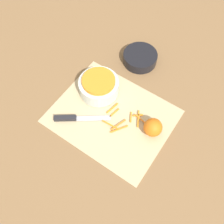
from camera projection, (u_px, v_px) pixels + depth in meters
The scene contains 7 objects.
ground_plane at pixel (112, 116), 1.04m from camera, with size 4.00×4.00×0.00m, color olive.
cutting_board at pixel (112, 116), 1.04m from camera, with size 0.46×0.37×0.01m.
bowl_speckled at pixel (99, 86), 1.06m from camera, with size 0.16×0.16×0.08m.
bowl_dark at pixel (140, 58), 1.16m from camera, with size 0.15×0.15×0.05m.
knife at pixel (72, 118), 1.02m from camera, with size 0.19×0.15×0.02m.
orange_left at pixel (153, 127), 0.97m from camera, with size 0.07×0.07×0.07m.
peel_pile at pixel (124, 119), 1.02m from camera, with size 0.16×0.14×0.01m.
Camera 1 is at (0.28, -0.41, 0.91)m, focal length 42.00 mm.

